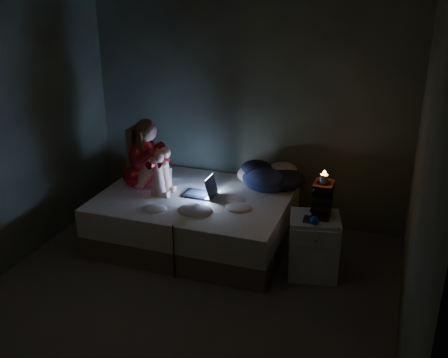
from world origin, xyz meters
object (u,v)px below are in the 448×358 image
at_px(woman, 137,154).
at_px(phone, 306,218).
at_px(bed, 195,218).
at_px(candle, 324,178).
at_px(nightstand, 313,246).
at_px(laptop, 199,185).

xyz_separation_m(woman, phone, (1.84, -0.26, -0.32)).
height_order(bed, candle, candle).
bearing_deg(nightstand, laptop, 156.14).
xyz_separation_m(bed, candle, (1.34, -0.19, 0.71)).
relative_size(woman, laptop, 2.40).
relative_size(nightstand, candle, 7.51).
xyz_separation_m(woman, laptop, (0.67, 0.06, -0.28)).
xyz_separation_m(woman, nightstand, (1.92, -0.19, -0.62)).
height_order(laptop, phone, laptop).
bearing_deg(woman, nightstand, -4.15).
height_order(candle, phone, candle).
relative_size(laptop, candle, 4.10).
height_order(woman, nightstand, woman).
distance_m(nightstand, phone, 0.32).
bearing_deg(phone, nightstand, 48.66).
relative_size(laptop, nightstand, 0.55).
bearing_deg(laptop, woman, -173.71).
distance_m(woman, phone, 1.89).
xyz_separation_m(laptop, nightstand, (1.26, -0.25, -0.35)).
relative_size(woman, phone, 5.62).
distance_m(bed, phone, 1.30).
bearing_deg(candle, woman, 175.65).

